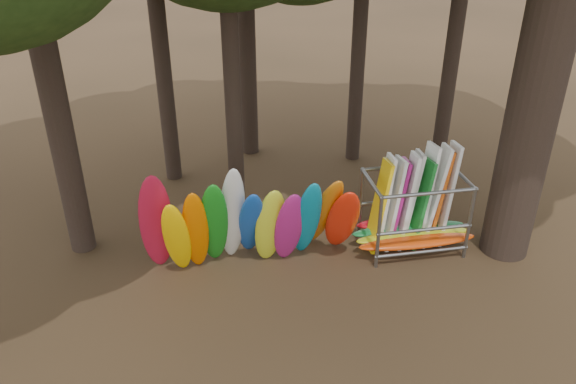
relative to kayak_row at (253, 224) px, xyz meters
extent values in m
plane|color=#47331E|center=(1.33, -0.28, -1.30)|extent=(120.00, 120.00, 0.00)
cylinder|color=black|center=(-0.10, 2.99, 4.00)|extent=(0.44, 0.44, 10.62)
ellipsoid|color=#AF1331|center=(-2.22, 0.13, 0.17)|extent=(0.90, 1.28, 3.02)
ellipsoid|color=#F6BB00|center=(-1.79, -0.15, -0.11)|extent=(0.75, 1.41, 2.51)
ellipsoid|color=#DA5F00|center=(-1.35, -0.07, -0.03)|extent=(0.60, 1.25, 2.66)
ellipsoid|color=#147C19|center=(-0.91, 0.02, 0.06)|extent=(0.69, 1.54, 2.86)
ellipsoid|color=beige|center=(-0.48, 0.10, 0.21)|extent=(0.70, 1.53, 3.14)
ellipsoid|color=#1248AE|center=(-0.04, 0.15, -0.10)|extent=(0.62, 1.75, 2.56)
ellipsoid|color=gold|center=(0.39, -0.02, -0.12)|extent=(0.86, 1.16, 2.46)
ellipsoid|color=#9E1A6A|center=(0.83, -0.12, -0.14)|extent=(0.79, 1.25, 2.42)
ellipsoid|color=#077A99|center=(1.27, -0.12, 0.03)|extent=(0.62, 1.67, 2.81)
ellipsoid|color=#C9650C|center=(1.70, 0.09, 0.03)|extent=(0.89, 2.14, 2.85)
ellipsoid|color=red|center=(2.14, -0.09, -0.10)|extent=(0.97, 1.89, 2.56)
ellipsoid|color=#CD3D0B|center=(4.11, -0.18, -0.88)|extent=(3.08, 0.55, 0.24)
ellipsoid|color=#B8C219|center=(4.11, 0.10, -0.88)|extent=(3.06, 0.55, 0.24)
ellipsoid|color=#1A7939|center=(4.11, 0.44, -0.88)|extent=(3.07, 0.55, 0.24)
ellipsoid|color=red|center=(4.11, 0.82, -0.88)|extent=(2.61, 0.55, 0.24)
cube|color=yellow|center=(3.22, 0.39, -0.10)|extent=(0.50, 0.77, 2.43)
cube|color=white|center=(3.40, 0.55, -0.07)|extent=(0.42, 0.76, 2.49)
cube|color=silver|center=(3.58, 0.42, -0.08)|extent=(0.48, 0.79, 2.47)
cube|color=#A81C77|center=(3.76, 0.54, -0.14)|extent=(0.51, 0.74, 2.35)
cube|color=white|center=(3.94, 0.39, -0.03)|extent=(0.47, 0.76, 2.57)
cube|color=silver|center=(4.11, 0.58, -0.05)|extent=(0.52, 0.75, 2.53)
cube|color=#1A7629|center=(4.29, 0.36, -0.12)|extent=(0.54, 0.80, 2.39)
cube|color=white|center=(4.47, 0.52, 0.04)|extent=(0.45, 0.81, 2.72)
cube|color=silver|center=(4.65, 0.38, 0.06)|extent=(0.63, 0.76, 2.73)
cube|color=orange|center=(4.83, 0.52, -0.02)|extent=(0.53, 0.76, 2.58)
cube|color=silver|center=(5.01, 0.40, 0.06)|extent=(0.41, 0.78, 2.75)
camera|label=1|loc=(-1.24, -11.23, 6.90)|focal=35.00mm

